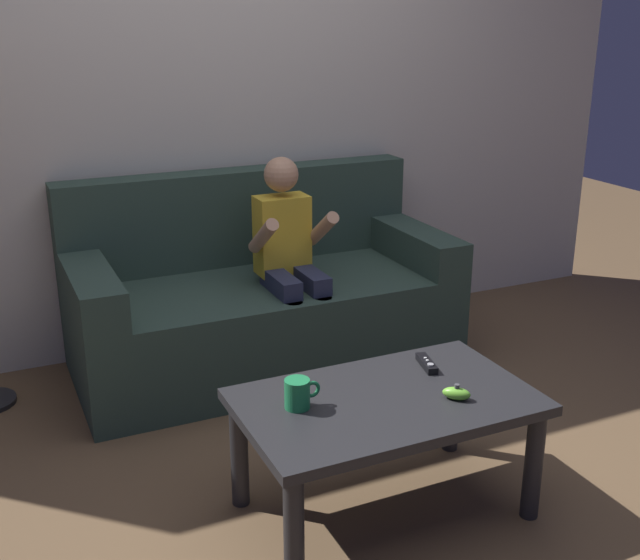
# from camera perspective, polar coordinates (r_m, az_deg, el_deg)

# --- Properties ---
(ground_plane) EXTENTS (9.24, 9.24, 0.00)m
(ground_plane) POSITION_cam_1_polar(r_m,az_deg,el_deg) (2.86, 2.81, -14.68)
(ground_plane) COLOR brown
(wall_back) EXTENTS (4.62, 0.05, 2.50)m
(wall_back) POSITION_cam_1_polar(r_m,az_deg,el_deg) (3.81, -7.76, 13.73)
(wall_back) COLOR beige
(wall_back) RESTS_ON ground
(couch) EXTENTS (1.73, 0.80, 0.88)m
(couch) POSITION_cam_1_polar(r_m,az_deg,el_deg) (3.67, -4.37, -1.53)
(couch) COLOR #2D4238
(couch) RESTS_ON ground
(person_seated_on_couch) EXTENTS (0.33, 0.41, 0.99)m
(person_seated_on_couch) POSITION_cam_1_polar(r_m,az_deg,el_deg) (3.45, -2.21, 1.79)
(person_seated_on_couch) COLOR #282D47
(person_seated_on_couch) RESTS_ON ground
(coffee_table) EXTENTS (0.95, 0.57, 0.42)m
(coffee_table) POSITION_cam_1_polar(r_m,az_deg,el_deg) (2.56, 4.83, -9.83)
(coffee_table) COLOR #232326
(coffee_table) RESTS_ON ground
(game_remote_black_near_edge) EXTENTS (0.07, 0.14, 0.03)m
(game_remote_black_near_edge) POSITION_cam_1_polar(r_m,az_deg,el_deg) (2.74, 7.81, -6.06)
(game_remote_black_near_edge) COLOR black
(game_remote_black_near_edge) RESTS_ON coffee_table
(nunchuk_lime) EXTENTS (0.10, 0.09, 0.05)m
(nunchuk_lime) POSITION_cam_1_polar(r_m,az_deg,el_deg) (2.54, 9.95, -8.17)
(nunchuk_lime) COLOR #72C638
(nunchuk_lime) RESTS_ON coffee_table
(coffee_mug) EXTENTS (0.12, 0.08, 0.10)m
(coffee_mug) POSITION_cam_1_polar(r_m,az_deg,el_deg) (2.44, -1.61, -8.30)
(coffee_mug) COLOR #1E7F47
(coffee_mug) RESTS_ON coffee_table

